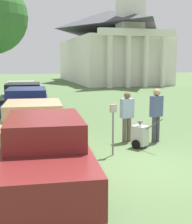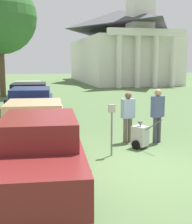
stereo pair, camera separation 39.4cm
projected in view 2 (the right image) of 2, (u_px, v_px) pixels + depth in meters
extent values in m
plane|color=#4C663D|center=(138.00, 168.00, 7.76)|extent=(120.00, 120.00, 0.00)
cube|color=maroon|center=(41.00, 154.00, 7.05)|extent=(2.25, 5.25, 0.71)
cube|color=maroon|center=(39.00, 129.00, 6.75)|extent=(1.76, 2.28, 0.56)
cylinder|color=black|center=(11.00, 146.00, 8.51)|extent=(0.25, 0.72, 0.71)
cylinder|color=black|center=(74.00, 143.00, 8.75)|extent=(0.25, 0.72, 0.71)
cylinder|color=black|center=(86.00, 189.00, 5.65)|extent=(0.25, 0.72, 0.71)
cube|color=tan|center=(35.00, 126.00, 10.02)|extent=(2.37, 4.90, 0.72)
cube|color=tan|center=(34.00, 109.00, 9.74)|extent=(1.87, 2.14, 0.46)
cylinder|color=black|center=(11.00, 124.00, 11.36)|extent=(0.25, 0.76, 0.75)
cylinder|color=black|center=(63.00, 123.00, 11.61)|extent=(0.25, 0.76, 0.75)
cylinder|color=black|center=(66.00, 143.00, 8.74)|extent=(0.25, 0.76, 0.75)
cube|color=#19234C|center=(32.00, 110.00, 13.18)|extent=(2.23, 5.18, 0.85)
cube|color=#19234C|center=(31.00, 94.00, 12.87)|extent=(1.74, 2.25, 0.50)
cylinder|color=black|center=(15.00, 111.00, 14.63)|extent=(0.25, 0.71, 0.69)
cylinder|color=black|center=(52.00, 110.00, 14.86)|extent=(0.25, 0.71, 0.69)
cylinder|color=black|center=(6.00, 124.00, 11.58)|extent=(0.25, 0.71, 0.69)
cylinder|color=black|center=(52.00, 122.00, 11.81)|extent=(0.25, 0.71, 0.69)
cube|color=black|center=(30.00, 102.00, 15.85)|extent=(2.30, 5.00, 0.79)
cube|color=black|center=(29.00, 89.00, 15.56)|extent=(1.81, 2.18, 0.57)
cylinder|color=black|center=(15.00, 103.00, 17.24)|extent=(0.25, 0.75, 0.73)
cylinder|color=black|center=(48.00, 102.00, 17.48)|extent=(0.25, 0.75, 0.73)
cylinder|color=black|center=(8.00, 111.00, 14.30)|extent=(0.25, 0.75, 0.73)
cylinder|color=black|center=(47.00, 110.00, 14.55)|extent=(0.25, 0.75, 0.73)
cube|color=gray|center=(28.00, 95.00, 18.98)|extent=(2.27, 5.36, 0.73)
cube|color=gray|center=(28.00, 86.00, 18.67)|extent=(1.76, 2.33, 0.51)
cylinder|color=black|center=(17.00, 96.00, 20.47)|extent=(0.25, 0.76, 0.75)
cylinder|color=black|center=(44.00, 96.00, 20.71)|extent=(0.25, 0.76, 0.75)
cylinder|color=black|center=(10.00, 102.00, 17.31)|extent=(0.25, 0.76, 0.75)
cylinder|color=black|center=(42.00, 102.00, 17.54)|extent=(0.25, 0.76, 0.75)
cylinder|color=slate|center=(112.00, 134.00, 8.72)|extent=(0.05, 0.05, 1.24)
cube|color=gray|center=(112.00, 108.00, 8.60)|extent=(0.18, 0.09, 0.22)
cylinder|color=#665B4C|center=(130.00, 130.00, 10.26)|extent=(0.14, 0.14, 0.80)
cylinder|color=#665B4C|center=(125.00, 130.00, 10.20)|extent=(0.14, 0.14, 0.80)
cube|color=#99B2CC|center=(128.00, 109.00, 10.11)|extent=(0.45, 0.29, 0.63)
sphere|color=brown|center=(128.00, 95.00, 10.04)|extent=(0.22, 0.22, 0.22)
cylinder|color=#3F3F47|center=(159.00, 130.00, 10.19)|extent=(0.14, 0.14, 0.85)
cylinder|color=#3F3F47|center=(155.00, 130.00, 10.09)|extent=(0.14, 0.14, 0.85)
cube|color=#4C597F|center=(158.00, 107.00, 10.02)|extent=(0.47, 0.36, 0.68)
sphere|color=tan|center=(158.00, 93.00, 9.94)|extent=(0.23, 0.23, 0.23)
cube|color=#B2B2AD|center=(140.00, 136.00, 9.51)|extent=(0.54, 0.57, 0.60)
cone|color=#59595B|center=(140.00, 124.00, 9.44)|extent=(0.18, 0.18, 0.16)
cylinder|color=#4C4C4C|center=(153.00, 125.00, 9.12)|extent=(0.35, 0.51, 0.43)
cylinder|color=black|center=(136.00, 145.00, 9.39)|extent=(0.20, 0.26, 0.28)
cylinder|color=black|center=(144.00, 142.00, 9.70)|extent=(0.20, 0.26, 0.28)
cube|color=silver|center=(118.00, 61.00, 40.47)|extent=(9.62, 17.97, 5.38)
pyramid|color=#424247|center=(119.00, 20.00, 39.65)|extent=(9.81, 18.33, 2.42)
cylinder|color=silver|center=(119.00, 62.00, 30.63)|extent=(0.56, 0.56, 5.11)
cylinder|color=silver|center=(138.00, 62.00, 31.07)|extent=(0.56, 0.56, 5.11)
cylinder|color=silver|center=(156.00, 62.00, 31.51)|extent=(0.56, 0.56, 5.11)
cylinder|color=silver|center=(173.00, 62.00, 31.95)|extent=(0.56, 0.56, 5.11)
cube|color=silver|center=(147.00, 32.00, 30.82)|extent=(8.18, 0.70, 0.70)
cylinder|color=brown|center=(2.00, 73.00, 23.23)|extent=(0.44, 0.44, 3.53)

